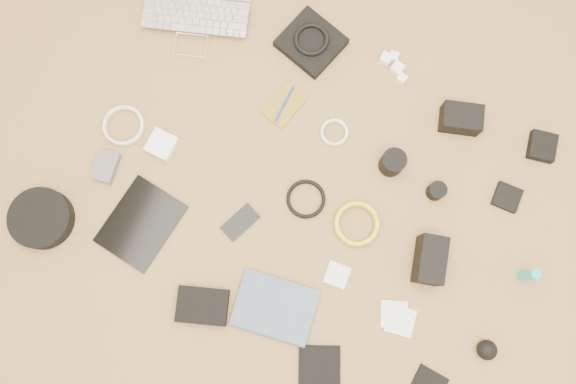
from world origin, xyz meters
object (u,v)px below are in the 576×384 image
at_px(laptop, 194,29).
at_px(headphone_case, 41,218).
at_px(phone, 240,222).
at_px(paperback, 266,337).
at_px(dslr_camera, 461,119).
at_px(tablet, 141,224).

relative_size(laptop, headphone_case, 1.85).
height_order(phone, paperback, paperback).
xyz_separation_m(phone, paperback, (0.21, -0.27, 0.01)).
bearing_deg(headphone_case, phone, 23.02).
bearing_deg(laptop, dslr_camera, -13.81).
height_order(headphone_case, paperback, headphone_case).
bearing_deg(paperback, phone, 30.41).
distance_m(dslr_camera, paperback, 0.87).
height_order(dslr_camera, tablet, dslr_camera).
relative_size(dslr_camera, paperback, 0.53).
relative_size(phone, headphone_case, 0.62).
bearing_deg(headphone_case, laptop, 78.62).
bearing_deg(dslr_camera, headphone_case, -158.54).
bearing_deg(tablet, laptop, 109.42).
relative_size(dslr_camera, phone, 1.06).
height_order(dslr_camera, headphone_case, dslr_camera).
relative_size(laptop, paperback, 1.49).
relative_size(headphone_case, paperback, 0.81).
bearing_deg(dslr_camera, laptop, 167.54).
relative_size(dslr_camera, tablet, 0.50).
height_order(tablet, headphone_case, headphone_case).
distance_m(tablet, paperback, 0.50).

